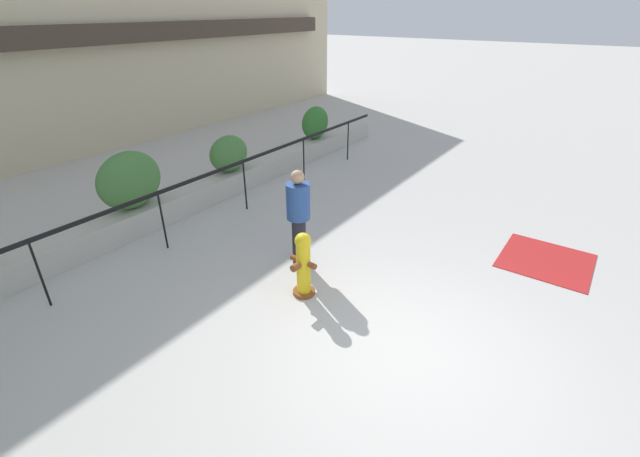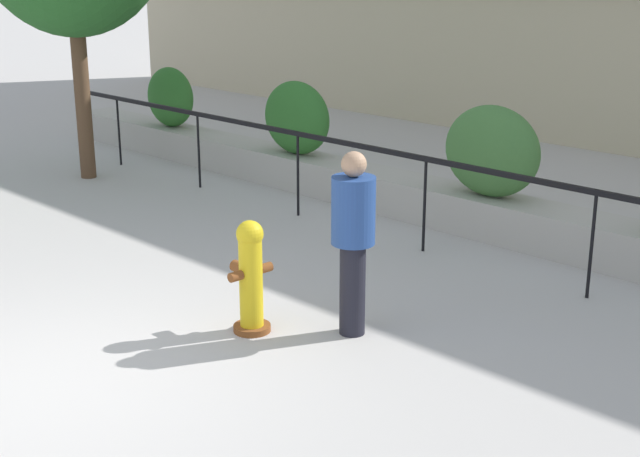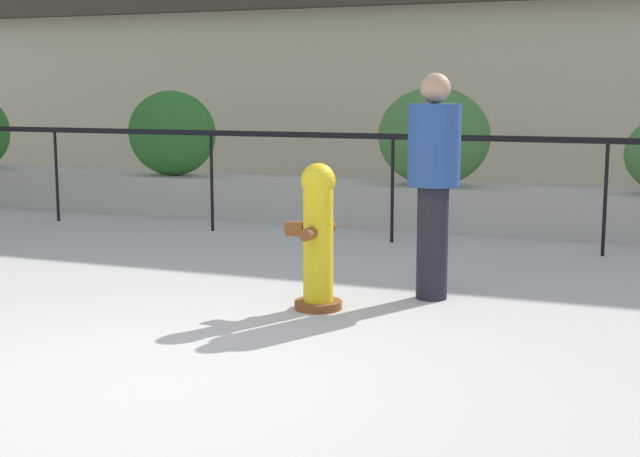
{
  "view_description": "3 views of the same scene",
  "coord_description": "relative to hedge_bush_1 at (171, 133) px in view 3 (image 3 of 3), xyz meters",
  "views": [
    {
      "loc": [
        -4.07,
        -1.49,
        4.05
      ],
      "look_at": [
        1.01,
        2.09,
        0.82
      ],
      "focal_mm": 24.0,
      "sensor_mm": 36.0,
      "label": 1
    },
    {
      "loc": [
        6.2,
        -3.11,
        3.39
      ],
      "look_at": [
        0.1,
        3.06,
        0.71
      ],
      "focal_mm": 50.0,
      "sensor_mm": 36.0,
      "label": 2
    },
    {
      "loc": [
        2.67,
        -4.06,
        1.61
      ],
      "look_at": [
        -0.05,
        2.93,
        0.43
      ],
      "focal_mm": 50.0,
      "sensor_mm": 36.0,
      "label": 3
    }
  ],
  "objects": [
    {
      "name": "ground_plane",
      "position": [
        3.31,
        -6.0,
        -1.05
      ],
      "size": [
        120.0,
        120.0,
        0.0
      ],
      "primitive_type": "plane",
      "color": "#BCB7B2"
    },
    {
      "name": "planter_wall_low",
      "position": [
        3.31,
        0.0,
        -0.8
      ],
      "size": [
        18.0,
        0.7,
        0.5
      ],
      "primitive_type": "cube",
      "color": "#B7B2A8",
      "rests_on": "ground"
    },
    {
      "name": "fence_railing_segment",
      "position": [
        3.31,
        -1.1,
        -0.03
      ],
      "size": [
        15.0,
        0.05,
        1.15
      ],
      "color": "black",
      "rests_on": "ground"
    },
    {
      "name": "hedge_bush_1",
      "position": [
        0.0,
        0.0,
        0.0
      ],
      "size": [
        1.25,
        0.58,
        1.09
      ],
      "primitive_type": "ellipsoid",
      "color": "#2D6B28",
      "rests_on": "planter_wall_low"
    },
    {
      "name": "hedge_bush_2",
      "position": [
        3.47,
        0.0,
        0.02
      ],
      "size": [
        1.32,
        0.68,
        1.13
      ],
      "primitive_type": "ellipsoid",
      "color": "#427538",
      "rests_on": "planter_wall_low"
    },
    {
      "name": "fire_hydrant",
      "position": [
        3.63,
        -4.08,
        -0.49
      ],
      "size": [
        0.44,
        0.48,
        1.08
      ],
      "color": "brown",
      "rests_on": "ground"
    },
    {
      "name": "pedestrian",
      "position": [
        4.34,
        -3.46,
        -0.06
      ],
      "size": [
        0.45,
        0.45,
        1.73
      ],
      "color": "black",
      "rests_on": "ground"
    }
  ]
}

